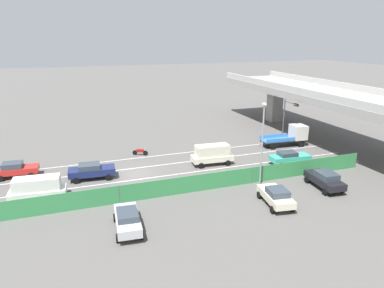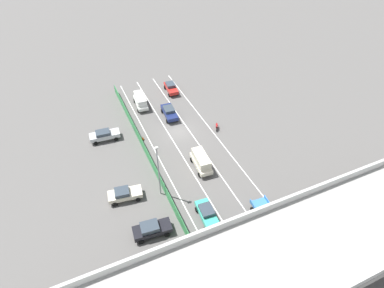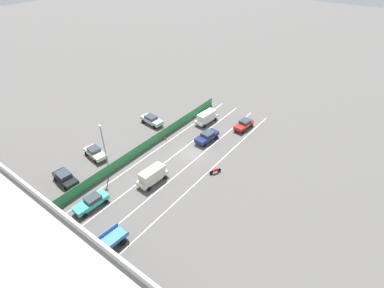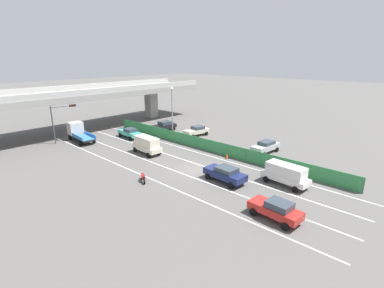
# 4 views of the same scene
# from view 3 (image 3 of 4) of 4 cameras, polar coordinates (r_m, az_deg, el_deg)

# --- Properties ---
(ground_plane) EXTENTS (300.00, 300.00, 0.00)m
(ground_plane) POSITION_cam_3_polar(r_m,az_deg,el_deg) (48.64, -0.33, -1.73)
(ground_plane) COLOR #565451
(lane_line_left_edge) EXTENTS (0.14, 43.56, 0.01)m
(lane_line_left_edge) POSITION_cam_3_polar(r_m,az_deg,el_deg) (43.98, 1.94, -6.48)
(lane_line_left_edge) COLOR silver
(lane_line_left_edge) RESTS_ON ground
(lane_line_mid_left) EXTENTS (0.14, 43.56, 0.01)m
(lane_line_mid_left) POSITION_cam_3_polar(r_m,az_deg,el_deg) (45.49, -1.53, -4.79)
(lane_line_mid_left) COLOR silver
(lane_line_mid_left) RESTS_ON ground
(lane_line_mid_right) EXTENTS (0.14, 43.56, 0.01)m
(lane_line_mid_right) POSITION_cam_3_polar(r_m,az_deg,el_deg) (47.20, -4.74, -3.20)
(lane_line_mid_right) COLOR silver
(lane_line_mid_right) RESTS_ON ground
(lane_line_right_edge) EXTENTS (0.14, 43.56, 0.01)m
(lane_line_right_edge) POSITION_cam_3_polar(r_m,az_deg,el_deg) (49.07, -7.71, -1.72)
(lane_line_right_edge) COLOR silver
(lane_line_right_edge) RESTS_ON ground
(elevated_overpass) EXTENTS (51.43, 9.70, 7.66)m
(elevated_overpass) POSITION_cam_3_polar(r_m,az_deg,el_deg) (33.23, -31.79, -16.23)
(elevated_overpass) COLOR gray
(elevated_overpass) RESTS_ON ground
(green_fence) EXTENTS (0.10, 39.66, 1.68)m
(green_fence) POSITION_cam_3_polar(r_m,az_deg,el_deg) (49.48, -9.05, -0.31)
(green_fence) COLOR #338447
(green_fence) RESTS_ON ground
(car_sedan_red) EXTENTS (2.20, 4.39, 1.64)m
(car_sedan_red) POSITION_cam_3_polar(r_m,az_deg,el_deg) (55.24, 9.96, 3.79)
(car_sedan_red) COLOR red
(car_sedan_red) RESTS_ON ground
(car_van_white) EXTENTS (2.32, 4.95, 2.17)m
(car_van_white) POSITION_cam_3_polar(r_m,az_deg,el_deg) (56.12, 2.80, 5.25)
(car_van_white) COLOR silver
(car_van_white) RESTS_ON ground
(car_van_cream) EXTENTS (2.27, 4.79, 2.31)m
(car_van_cream) POSITION_cam_3_polar(r_m,az_deg,el_deg) (42.80, -7.64, -5.93)
(car_van_cream) COLOR beige
(car_van_cream) RESTS_ON ground
(car_taxi_teal) EXTENTS (2.23, 4.71, 1.57)m
(car_taxi_teal) POSITION_cam_3_polar(r_m,az_deg,el_deg) (41.38, -18.79, -10.50)
(car_taxi_teal) COLOR teal
(car_taxi_teal) RESTS_ON ground
(car_sedan_navy) EXTENTS (2.33, 4.77, 1.64)m
(car_sedan_navy) POSITION_cam_3_polar(r_m,az_deg,el_deg) (51.09, 2.90, 1.51)
(car_sedan_navy) COLOR navy
(car_sedan_navy) RESTS_ON ground
(flatbed_truck_blue) EXTENTS (2.73, 6.20, 2.75)m
(flatbed_truck_blue) POSITION_cam_3_polar(r_m,az_deg,el_deg) (35.70, -18.78, -18.81)
(flatbed_truck_blue) COLOR black
(flatbed_truck_blue) RESTS_ON ground
(motorcycle) EXTENTS (1.04, 1.77, 0.93)m
(motorcycle) POSITION_cam_3_polar(r_m,az_deg,el_deg) (44.59, 4.49, -5.12)
(motorcycle) COLOR black
(motorcycle) RESTS_ON ground
(parked_wagon_silver) EXTENTS (4.74, 2.29, 1.63)m
(parked_wagon_silver) POSITION_cam_3_polar(r_m,az_deg,el_deg) (56.27, -7.77, 4.65)
(parked_wagon_silver) COLOR #B2B5B7
(parked_wagon_silver) RESTS_ON ground
(parked_sedan_cream) EXTENTS (4.53, 2.55, 1.61)m
(parked_sedan_cream) POSITION_cam_3_polar(r_m,az_deg,el_deg) (49.76, -18.13, -1.53)
(parked_sedan_cream) COLOR beige
(parked_sedan_cream) RESTS_ON ground
(parked_sedan_dark) EXTENTS (4.64, 2.40, 1.70)m
(parked_sedan_dark) POSITION_cam_3_polar(r_m,az_deg,el_deg) (46.28, -23.21, -5.94)
(parked_sedan_dark) COLOR black
(parked_sedan_dark) RESTS_ON ground
(traffic_light) EXTENTS (3.71, 0.80, 5.78)m
(traffic_light) POSITION_cam_3_polar(r_m,az_deg,el_deg) (32.27, -18.28, -18.65)
(traffic_light) COLOR #47474C
(traffic_light) RESTS_ON ground
(street_lamp) EXTENTS (0.60, 0.36, 8.20)m
(street_lamp) POSITION_cam_3_polar(r_m,az_deg,el_deg) (43.89, -16.59, -0.15)
(street_lamp) COLOR gray
(street_lamp) RESTS_ON ground
(traffic_cone) EXTENTS (0.47, 0.47, 0.67)m
(traffic_cone) POSITION_cam_3_polar(r_m,az_deg,el_deg) (51.84, -5.27, 1.14)
(traffic_cone) COLOR orange
(traffic_cone) RESTS_ON ground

